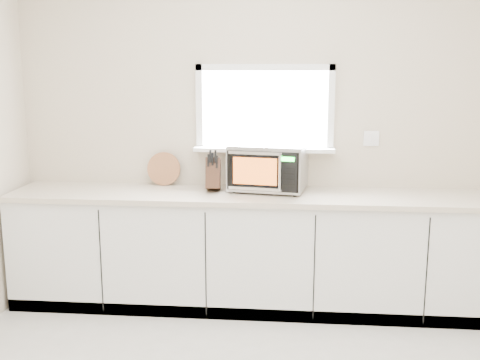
# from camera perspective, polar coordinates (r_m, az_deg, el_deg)

# --- Properties ---
(back_wall) EXTENTS (4.00, 0.17, 2.70)m
(back_wall) POSITION_cam_1_polar(r_m,az_deg,el_deg) (4.55, 2.51, 4.92)
(back_wall) COLOR beige
(back_wall) RESTS_ON ground
(cabinets) EXTENTS (3.92, 0.60, 0.88)m
(cabinets) POSITION_cam_1_polar(r_m,az_deg,el_deg) (4.46, 2.22, -7.39)
(cabinets) COLOR silver
(cabinets) RESTS_ON ground
(countertop) EXTENTS (3.92, 0.64, 0.04)m
(countertop) POSITION_cam_1_polar(r_m,az_deg,el_deg) (4.32, 2.26, -1.64)
(countertop) COLOR beige
(countertop) RESTS_ON cabinets
(microwave) EXTENTS (0.63, 0.54, 0.37)m
(microwave) POSITION_cam_1_polar(r_m,az_deg,el_deg) (4.41, 2.90, 1.42)
(microwave) COLOR black
(microwave) RESTS_ON countertop
(knife_block) EXTENTS (0.12, 0.24, 0.33)m
(knife_block) POSITION_cam_1_polar(r_m,az_deg,el_deg) (4.39, -2.74, 0.70)
(knife_block) COLOR #432218
(knife_block) RESTS_ON countertop
(cutting_board) EXTENTS (0.27, 0.07, 0.27)m
(cutting_board) POSITION_cam_1_polar(r_m,az_deg,el_deg) (4.65, -7.75, 1.14)
(cutting_board) COLOR #AA6542
(cutting_board) RESTS_ON countertop
(coffee_grinder) EXTENTS (0.16, 0.16, 0.23)m
(coffee_grinder) POSITION_cam_1_polar(r_m,az_deg,el_deg) (4.43, 3.33, 0.46)
(coffee_grinder) COLOR #A9ABB0
(coffee_grinder) RESTS_ON countertop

